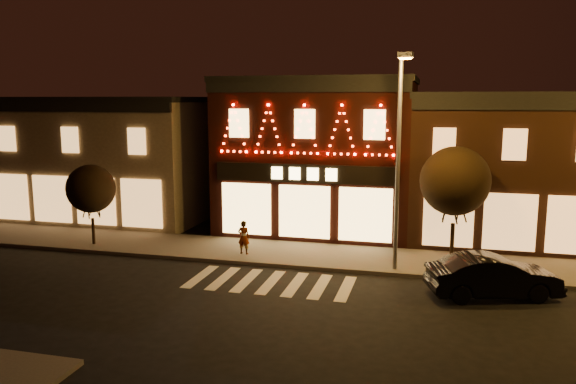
% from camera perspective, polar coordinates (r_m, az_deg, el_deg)
% --- Properties ---
extents(ground, '(120.00, 120.00, 0.00)m').
position_cam_1_polar(ground, '(19.04, -5.22, -12.80)').
color(ground, black).
rests_on(ground, ground).
extents(sidewalk_far, '(44.00, 4.00, 0.15)m').
position_cam_1_polar(sidewalk_far, '(25.90, 5.02, -6.57)').
color(sidewalk_far, '#47423D').
rests_on(sidewalk_far, ground).
extents(building_left, '(12.20, 8.28, 7.30)m').
position_cam_1_polar(building_left, '(36.18, -17.35, 3.39)').
color(building_left, brown).
rests_on(building_left, ground).
extents(building_pulp, '(10.20, 8.34, 8.30)m').
position_cam_1_polar(building_pulp, '(31.28, 3.33, 3.85)').
color(building_pulp, black).
rests_on(building_pulp, ground).
extents(building_right_a, '(9.20, 8.28, 7.50)m').
position_cam_1_polar(building_right_a, '(30.95, 20.86, 2.44)').
color(building_right_a, '#331B11').
rests_on(building_right_a, ground).
extents(streetlamp_mid, '(0.63, 2.02, 8.78)m').
position_cam_1_polar(streetlamp_mid, '(23.03, 11.18, 4.54)').
color(streetlamp_mid, '#59595E').
rests_on(streetlamp_mid, sidewalk_far).
extents(tree_left, '(2.35, 2.35, 3.92)m').
position_cam_1_polar(tree_left, '(28.85, -19.33, 0.31)').
color(tree_left, black).
rests_on(tree_left, sidewalk_far).
extents(tree_right, '(3.01, 3.01, 5.03)m').
position_cam_1_polar(tree_right, '(25.42, 16.55, 1.07)').
color(tree_right, black).
rests_on(tree_right, sidewalk_far).
extents(dark_sedan, '(5.01, 2.98, 1.56)m').
position_cam_1_polar(dark_sedan, '(22.10, 20.04, -8.03)').
color(dark_sedan, black).
rests_on(dark_sedan, ground).
extents(pedestrian, '(0.59, 0.40, 1.56)m').
position_cam_1_polar(pedestrian, '(25.93, -4.50, -4.59)').
color(pedestrian, gray).
rests_on(pedestrian, sidewalk_far).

